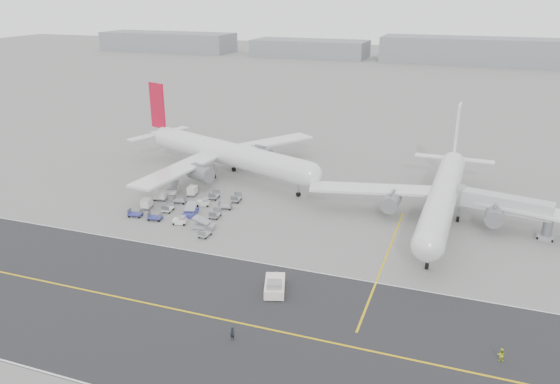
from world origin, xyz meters
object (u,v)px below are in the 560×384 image
(airliner_a, at_px, (224,152))
(pushback_tug, at_px, (275,286))
(airliner_b, at_px, (444,194))
(ground_crew_b, at_px, (501,355))
(jet_bridge, at_px, (505,206))
(ground_crew_a, at_px, (232,334))

(airliner_a, distance_m, pushback_tug, 51.96)
(airliner_b, xyz_separation_m, ground_crew_b, (9.50, -39.14, -4.15))
(pushback_tug, bearing_deg, ground_crew_b, -28.36)
(airliner_a, height_order, airliner_b, airliner_a)
(airliner_a, relative_size, airliner_b, 1.02)
(jet_bridge, height_order, ground_crew_b, jet_bridge)
(airliner_b, xyz_separation_m, pushback_tug, (-19.59, -33.73, -4.09))
(airliner_b, bearing_deg, airliner_a, 169.91)
(airliner_a, bearing_deg, airliner_b, -81.11)
(airliner_a, bearing_deg, jet_bridge, -79.85)
(airliner_a, xyz_separation_m, ground_crew_a, (27.32, -55.56, -4.41))
(airliner_a, height_order, ground_crew_a, airliner_a)
(airliner_b, height_order, pushback_tug, airliner_b)
(airliner_b, bearing_deg, ground_crew_a, -112.63)
(airliner_a, bearing_deg, ground_crew_b, -110.09)
(airliner_a, relative_size, ground_crew_b, 31.34)
(ground_crew_b, bearing_deg, airliner_b, -81.76)
(jet_bridge, bearing_deg, ground_crew_b, -79.22)
(pushback_tug, height_order, jet_bridge, jet_bridge)
(airliner_b, relative_size, pushback_tug, 6.67)
(ground_crew_b, bearing_deg, jet_bridge, -96.49)
(airliner_b, relative_size, ground_crew_b, 30.85)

